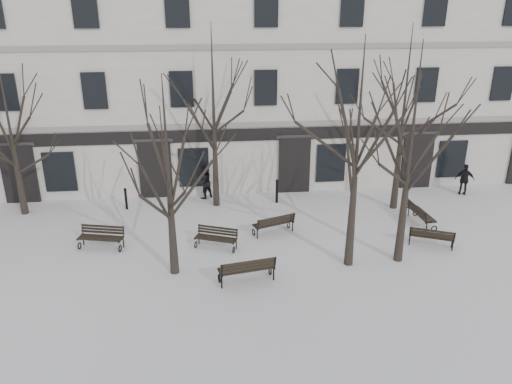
{
  "coord_description": "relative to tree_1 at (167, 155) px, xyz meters",
  "views": [
    {
      "loc": [
        -0.96,
        -15.93,
        9.44
      ],
      "look_at": [
        1.02,
        3.0,
        1.99
      ],
      "focal_mm": 35.0,
      "sensor_mm": 36.0,
      "label": 1
    }
  ],
  "objects": [
    {
      "name": "tree_4",
      "position": [
        -7.23,
        6.15,
        -0.03
      ],
      "size": [
        5.01,
        5.01,
        7.15
      ],
      "color": "black",
      "rests_on": "ground"
    },
    {
      "name": "bollard_b",
      "position": [
        4.68,
        6.25,
        -3.86
      ],
      "size": [
        0.16,
        0.16,
        1.21
      ],
      "color": "black",
      "rests_on": "ground"
    },
    {
      "name": "tree_3",
      "position": [
        8.5,
        0.04,
        0.61
      ],
      "size": [
        5.73,
        5.73,
        8.18
      ],
      "color": "black",
      "rests_on": "ground"
    },
    {
      "name": "building",
      "position": [
        2.27,
        12.65,
        1.01
      ],
      "size": [
        40.4,
        10.2,
        11.4
      ],
      "color": "silver",
      "rests_on": "ground"
    },
    {
      "name": "bench_3",
      "position": [
        1.59,
        1.79,
        -4.04
      ],
      "size": [
        1.78,
        1.18,
        0.85
      ],
      "rotation": [
        0.0,
        0.0,
        -0.37
      ],
      "color": "black",
      "rests_on": "ground"
    },
    {
      "name": "ground",
      "position": [
        2.27,
        -0.31,
        -4.5
      ],
      "size": [
        100.0,
        100.0,
        0.0
      ],
      "primitive_type": "plane",
      "color": "white",
      "rests_on": "ground"
    },
    {
      "name": "bench_2",
      "position": [
        10.21,
        0.95,
        -4.03
      ],
      "size": [
        1.81,
        1.28,
        0.87
      ],
      "rotation": [
        0.0,
        0.0,
        2.71
      ],
      "color": "black",
      "rests_on": "ground"
    },
    {
      "name": "tree_2",
      "position": [
        6.52,
        -0.06,
        0.72
      ],
      "size": [
        5.85,
        5.85,
        8.36
      ],
      "color": "black",
      "rests_on": "ground"
    },
    {
      "name": "pedestrian_b",
      "position": [
        1.16,
        7.24,
        -4.5
      ],
      "size": [
        1.06,
        1.01,
        1.73
      ],
      "primitive_type": "imported",
      "rotation": [
        0.0,
        0.0,
        3.74
      ],
      "color": "black",
      "rests_on": "ground"
    },
    {
      "name": "tree_6",
      "position": [
        10.17,
        5.02,
        0.8
      ],
      "size": [
        5.94,
        5.94,
        8.48
      ],
      "color": "black",
      "rests_on": "ground"
    },
    {
      "name": "bench_4",
      "position": [
        4.07,
        2.81,
        -4.01
      ],
      "size": [
        1.88,
        1.21,
        0.9
      ],
      "rotation": [
        0.0,
        0.0,
        3.49
      ],
      "color": "black",
      "rests_on": "ground"
    },
    {
      "name": "tree_5",
      "position": [
        1.72,
        6.24,
        0.79
      ],
      "size": [
        5.93,
        5.93,
        8.47
      ],
      "color": "black",
      "rests_on": "ground"
    },
    {
      "name": "bench_5",
      "position": [
        10.66,
        3.12,
        -4.01
      ],
      "size": [
        0.78,
        1.85,
        0.91
      ],
      "rotation": [
        0.0,
        0.0,
        1.64
      ],
      "color": "black",
      "rests_on": "ground"
    },
    {
      "name": "bench_1",
      "position": [
        2.58,
        -0.96,
        -3.96
      ],
      "size": [
        2.09,
        1.08,
        1.01
      ],
      "rotation": [
        0.0,
        0.0,
        3.33
      ],
      "color": "black",
      "rests_on": "ground"
    },
    {
      "name": "bench_0",
      "position": [
        -3.0,
        2.27,
        -4.01
      ],
      "size": [
        1.89,
        1.06,
        0.91
      ],
      "rotation": [
        0.0,
        0.0,
        -0.24
      ],
      "color": "black",
      "rests_on": "ground"
    },
    {
      "name": "tree_1",
      "position": [
        0.0,
        0.0,
        0.0
      ],
      "size": [
        5.05,
        5.05,
        7.21
      ],
      "color": "black",
      "rests_on": "ground"
    },
    {
      "name": "bollard_a",
      "position": [
        -2.56,
        6.18,
        -3.93
      ],
      "size": [
        0.14,
        0.14,
        1.07
      ],
      "color": "black",
      "rests_on": "ground"
    },
    {
      "name": "pedestrian_c",
      "position": [
        14.32,
        6.33,
        -4.5
      ],
      "size": [
        1.03,
        0.74,
        1.62
      ],
      "primitive_type": "imported",
      "rotation": [
        0.0,
        0.0,
        2.74
      ],
      "color": "black",
      "rests_on": "ground"
    }
  ]
}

